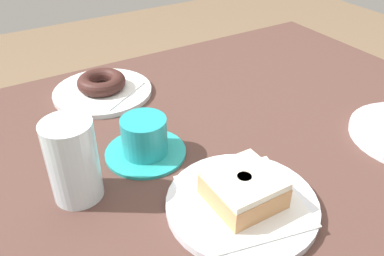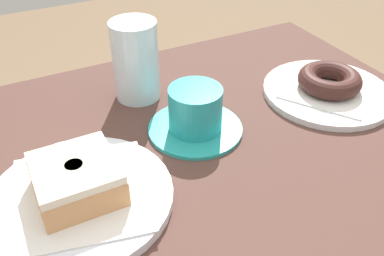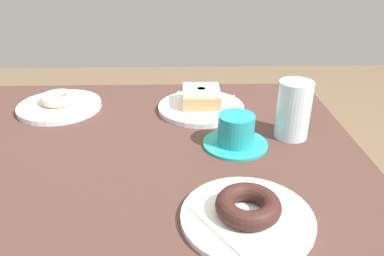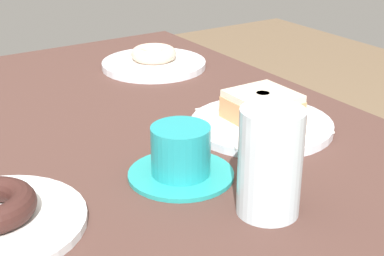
# 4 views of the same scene
# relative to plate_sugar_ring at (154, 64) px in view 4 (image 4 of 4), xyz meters

# --- Properties ---
(table) EXTENTS (1.03, 0.82, 0.75)m
(table) POSITION_rel_plate_sugar_ring_xyz_m (-0.24, 0.22, -0.12)
(table) COLOR #4E322B
(table) RESTS_ON ground_plane
(plate_sugar_ring) EXTENTS (0.23, 0.23, 0.01)m
(plate_sugar_ring) POSITION_rel_plate_sugar_ring_xyz_m (0.00, 0.00, 0.00)
(plate_sugar_ring) COLOR white
(plate_sugar_ring) RESTS_ON table
(napkin_sugar_ring) EXTENTS (0.20, 0.20, 0.00)m
(napkin_sugar_ring) POSITION_rel_plate_sugar_ring_xyz_m (0.00, 0.00, 0.01)
(napkin_sugar_ring) COLOR white
(napkin_sugar_ring) RESTS_ON plate_sugar_ring
(donut_sugar_ring) EXTENTS (0.10, 0.10, 0.03)m
(donut_sugar_ring) POSITION_rel_plate_sugar_ring_xyz_m (0.00, 0.00, 0.02)
(donut_sugar_ring) COLOR beige
(donut_sugar_ring) RESTS_ON napkin_sugar_ring
(plate_glazed_square) EXTENTS (0.24, 0.24, 0.01)m
(plate_glazed_square) POSITION_rel_plate_sugar_ring_xyz_m (-0.40, 0.02, -0.00)
(plate_glazed_square) COLOR white
(plate_glazed_square) RESTS_ON table
(napkin_glazed_square) EXTENTS (0.21, 0.21, 0.00)m
(napkin_glazed_square) POSITION_rel_plate_sugar_ring_xyz_m (-0.40, 0.02, 0.01)
(napkin_glazed_square) COLOR white
(napkin_glazed_square) RESTS_ON plate_glazed_square
(donut_glazed_square) EXTENTS (0.10, 0.10, 0.05)m
(donut_glazed_square) POSITION_rel_plate_sugar_ring_xyz_m (-0.40, 0.02, 0.03)
(donut_glazed_square) COLOR tan
(donut_glazed_square) RESTS_ON napkin_glazed_square
(water_glass) EXTENTS (0.08, 0.08, 0.14)m
(water_glass) POSITION_rel_plate_sugar_ring_xyz_m (-0.61, 0.18, 0.06)
(water_glass) COLOR silver
(water_glass) RESTS_ON table
(coffee_cup) EXTENTS (0.15, 0.15, 0.08)m
(coffee_cup) POSITION_rel_plate_sugar_ring_xyz_m (-0.47, 0.22, 0.03)
(coffee_cup) COLOR teal
(coffee_cup) RESTS_ON table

